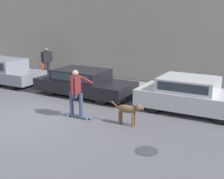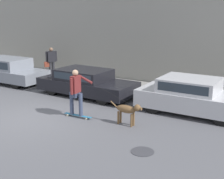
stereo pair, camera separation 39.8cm
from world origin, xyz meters
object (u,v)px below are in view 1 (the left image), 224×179
object	(u,v)px
parked_car_2	(191,95)
pedestrian_with_bag	(47,61)
parked_car_1	(84,83)
skateboarder	(76,91)
dog	(129,110)
parked_car_0	(3,71)

from	to	relation	value
parked_car_2	pedestrian_with_bag	size ratio (longest dim) A/B	2.50
parked_car_1	skateboarder	xyz separation A→B (m)	(1.42, -2.59, 0.40)
parked_car_2	pedestrian_with_bag	distance (m)	8.71
dog	parked_car_1	bearing A→B (deg)	146.90
parked_car_1	pedestrian_with_bag	distance (m)	4.24
parked_car_0	parked_car_2	world-z (taller)	parked_car_2
dog	pedestrian_with_bag	world-z (taller)	pedestrian_with_bag
parked_car_2	dog	xyz separation A→B (m)	(-1.41, -2.36, -0.10)
parked_car_1	skateboarder	size ratio (longest dim) A/B	1.61
parked_car_1	parked_car_2	bearing A→B (deg)	1.87
parked_car_0	pedestrian_with_bag	bearing A→B (deg)	57.62
dog	skateboarder	bearing A→B (deg)	-171.04
dog	skateboarder	xyz separation A→B (m)	(-1.91, -0.23, 0.45)
parked_car_1	dog	bearing A→B (deg)	-33.39
dog	skateboarder	world-z (taller)	skateboarder
parked_car_1	skateboarder	distance (m)	2.98
parked_car_1	pedestrian_with_bag	size ratio (longest dim) A/B	2.82
skateboarder	parked_car_2	bearing A→B (deg)	36.05
parked_car_2	dog	size ratio (longest dim) A/B	3.36
parked_car_2	skateboarder	bearing A→B (deg)	-141.64
parked_car_1	dog	world-z (taller)	parked_car_1
parked_car_0	parked_car_2	size ratio (longest dim) A/B	1.05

